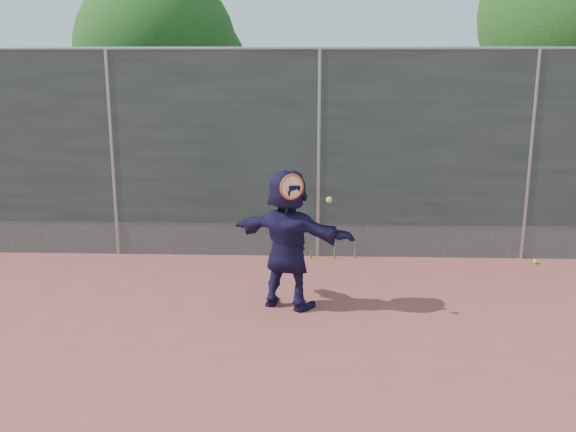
{
  "coord_description": "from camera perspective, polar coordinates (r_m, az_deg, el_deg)",
  "views": [
    {
      "loc": [
        -0.09,
        -5.66,
        2.84
      ],
      "look_at": [
        -0.37,
        1.49,
        1.1
      ],
      "focal_mm": 40.0,
      "sensor_mm": 36.0,
      "label": 1
    }
  ],
  "objects": [
    {
      "name": "player",
      "position": [
        7.43,
        -0.0,
        -2.06
      ],
      "size": [
        1.6,
        1.06,
        1.65
      ],
      "primitive_type": "imported",
      "rotation": [
        0.0,
        0.0,
        2.73
      ],
      "color": "#1A153B",
      "rests_on": "ground"
    },
    {
      "name": "fence",
      "position": [
        9.25,
        2.75,
        5.85
      ],
      "size": [
        20.0,
        0.06,
        3.03
      ],
      "color": "#38423D",
      "rests_on": "ground"
    },
    {
      "name": "tree_left",
      "position": [
        12.52,
        -10.84,
        13.91
      ],
      "size": [
        3.15,
        3.0,
        4.53
      ],
      "color": "#382314",
      "rests_on": "ground"
    },
    {
      "name": "swing_action",
      "position": [
        7.08,
        0.65,
        2.34
      ],
      "size": [
        0.58,
        0.2,
        0.51
      ],
      "color": "#DB4914",
      "rests_on": "ground"
    },
    {
      "name": "ground",
      "position": [
        6.34,
        2.86,
        -12.98
      ],
      "size": [
        80.0,
        80.0,
        0.0
      ],
      "primitive_type": "plane",
      "color": "#9E4C42",
      "rests_on": "ground"
    },
    {
      "name": "weed_clump",
      "position": [
        9.45,
        4.45,
        -3.0
      ],
      "size": [
        0.68,
        0.07,
        0.3
      ],
      "color": "#387226",
      "rests_on": "ground"
    },
    {
      "name": "ball_ground",
      "position": [
        9.87,
        21.12,
        -3.8
      ],
      "size": [
        0.07,
        0.07,
        0.07
      ],
      "primitive_type": "sphere",
      "color": "#B0DC31",
      "rests_on": "ground"
    }
  ]
}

